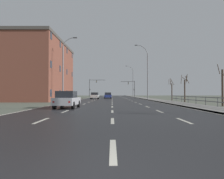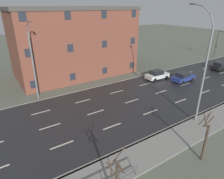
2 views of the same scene
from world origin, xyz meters
The scene contains 10 objects.
ground_plane centered at (0.00, 48.00, -0.06)m, with size 160.00×160.00×0.12m.
road_asphalt_strip centered at (0.00, 59.99, 0.01)m, with size 14.00×120.00×0.03m.
street_lamp_midground centered at (7.42, 42.47, 5.73)m, with size 2.85×0.24×11.78m.
street_lamp_left_bank centered at (-7.46, 29.79, 4.95)m, with size 2.25×0.24×10.07m.
traffic_signal_left centered at (-6.89, 71.38, 4.14)m, with size 5.52×0.36×6.26m.
car_far_right centered at (-1.09, 51.30, 0.80)m, with size 1.98×4.17×1.57m.
car_distant centered at (-1.38, 62.65, 0.80)m, with size 1.85×4.10×1.57m.
car_near_left centered at (-4.20, 48.52, 0.80)m, with size 1.95×4.16×1.57m.
brick_building centered at (-14.89, 38.53, 5.70)m, with size 11.06×20.25×11.38m.
bare_tree_far centered at (11.43, 37.85, 1.94)m, with size 1.02×1.22×4.26m.
Camera 2 is at (17.96, 24.88, 11.58)m, focal length 31.69 mm.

